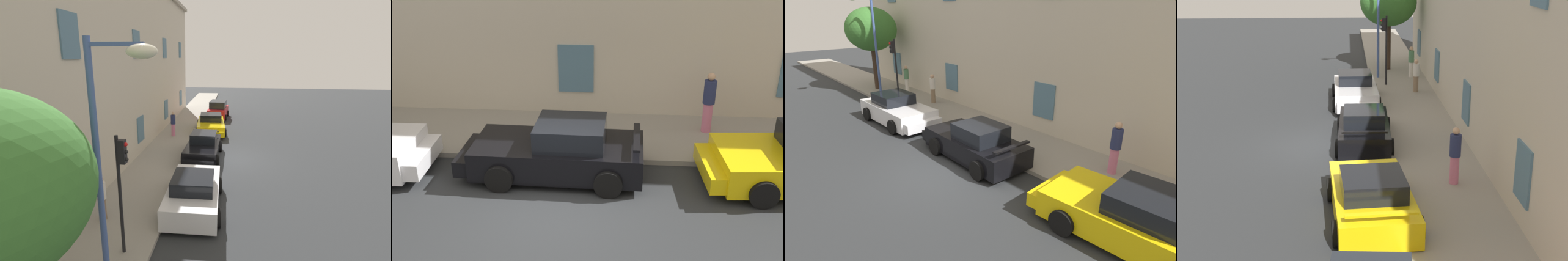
{
  "view_description": "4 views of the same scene",
  "coord_description": "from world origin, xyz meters",
  "views": [
    {
      "loc": [
        -15.92,
        -0.08,
        5.74
      ],
      "look_at": [
        0.31,
        2.0,
        1.54
      ],
      "focal_mm": 26.26,
      "sensor_mm": 36.0,
      "label": 1
    },
    {
      "loc": [
        1.46,
        -8.93,
        6.04
      ],
      "look_at": [
        0.71,
        0.85,
        1.54
      ],
      "focal_mm": 44.07,
      "sensor_mm": 36.0,
      "label": 2
    },
    {
      "loc": [
        8.45,
        -5.49,
        5.27
      ],
      "look_at": [
        -0.19,
        1.86,
        1.02
      ],
      "focal_mm": 29.86,
      "sensor_mm": 36.0,
      "label": 3
    },
    {
      "loc": [
        19.1,
        0.9,
        6.92
      ],
      "look_at": [
        0.58,
        1.79,
        0.76
      ],
      "focal_mm": 50.18,
      "sensor_mm": 36.0,
      "label": 4
    }
  ],
  "objects": [
    {
      "name": "ground_plane",
      "position": [
        0.0,
        0.0,
        0.0
      ],
      "size": [
        80.0,
        80.0,
        0.0
      ],
      "primitive_type": "plane",
      "color": "#2B2D30"
    },
    {
      "name": "sidewalk",
      "position": [
        0.0,
        3.72,
        0.07
      ],
      "size": [
        60.0,
        3.12,
        0.14
      ],
      "primitive_type": "cube",
      "color": "gray",
      "rests_on": "ground"
    },
    {
      "name": "building_facade",
      "position": [
        0.0,
        6.85,
        5.4
      ],
      "size": [
        33.59,
        3.64,
        10.75
      ],
      "color": "beige",
      "rests_on": "ground"
    },
    {
      "name": "sportscar_red_lead",
      "position": [
        -5.61,
        1.29,
        0.62
      ],
      "size": [
        4.65,
        2.25,
        1.42
      ],
      "color": "white",
      "rests_on": "ground"
    },
    {
      "name": "sportscar_yellow_flank",
      "position": [
        -0.2,
        1.51,
        0.62
      ],
      "size": [
        4.53,
        2.11,
        1.45
      ],
      "color": "black",
      "rests_on": "ground"
    },
    {
      "name": "sportscar_white_middle",
      "position": [
        5.73,
        1.5,
        0.61
      ],
      "size": [
        4.69,
        2.51,
        1.41
      ],
      "color": "yellow",
      "rests_on": "ground"
    },
    {
      "name": "hatchback_parked",
      "position": [
        11.4,
        1.23,
        0.76
      ],
      "size": [
        3.69,
        2.05,
        1.67
      ],
      "color": "red",
      "rests_on": "ground"
    },
    {
      "name": "traffic_light",
      "position": [
        -8.93,
        2.88,
        2.59
      ],
      "size": [
        0.22,
        0.36,
        3.58
      ],
      "color": "black",
      "rests_on": "sidewalk"
    },
    {
      "name": "street_lamp",
      "position": [
        -10.68,
        2.22,
        4.25
      ],
      "size": [
        0.44,
        1.42,
        5.99
      ],
      "color": "#3F5999",
      "rests_on": "sidewalk"
    },
    {
      "name": "pedestrian_admiring",
      "position": [
        3.93,
        4.11,
        1.06
      ],
      "size": [
        0.4,
        0.4,
        1.79
      ],
      "color": "pink",
      "rests_on": "sidewalk"
    },
    {
      "name": "pedestrian_bystander",
      "position": [
        -7.32,
        4.33,
        1.0
      ],
      "size": [
        0.43,
        0.43,
        1.65
      ],
      "color": "#8C7259",
      "rests_on": "sidewalk"
    }
  ]
}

